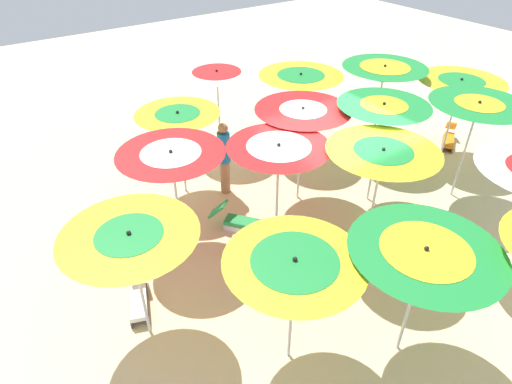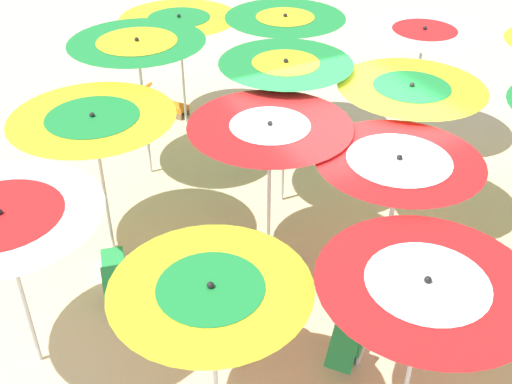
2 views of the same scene
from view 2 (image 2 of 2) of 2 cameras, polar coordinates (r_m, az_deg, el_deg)
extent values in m
cube|color=beige|center=(9.86, 7.02, -4.71)|extent=(37.83, 37.83, 0.04)
cylinder|color=silver|center=(6.86, 13.68, -15.36)|extent=(0.05, 0.05, 2.05)
cone|color=red|center=(6.13, 14.98, -9.09)|extent=(2.07, 2.07, 0.35)
cone|color=white|center=(6.07, 15.10, -8.52)|extent=(1.15, 1.15, 0.19)
sphere|color=black|center=(5.99, 15.27, -7.66)|extent=(0.07, 0.07, 0.07)
cylinder|color=silver|center=(8.27, 11.74, -4.40)|extent=(0.05, 0.05, 2.15)
cone|color=red|center=(7.65, 12.66, 1.90)|extent=(2.00, 2.00, 0.30)
cone|color=white|center=(7.62, 12.72, 2.31)|extent=(1.24, 1.24, 0.19)
sphere|color=black|center=(7.56, 12.83, 3.06)|extent=(0.07, 0.07, 0.07)
cylinder|color=silver|center=(9.83, 12.88, 2.48)|extent=(0.05, 0.05, 2.20)
cone|color=yellow|center=(9.31, 13.74, 8.24)|extent=(2.10, 2.10, 0.35)
cone|color=#1E8C38|center=(9.28, 13.82, 8.74)|extent=(1.09, 1.09, 0.18)
sphere|color=black|center=(9.23, 13.92, 9.39)|extent=(0.07, 0.07, 0.07)
cylinder|color=silver|center=(12.25, 14.15, 8.59)|extent=(0.05, 0.05, 2.08)
cone|color=white|center=(11.85, 14.86, 13.11)|extent=(2.19, 2.19, 0.39)
cone|color=red|center=(11.82, 14.93, 13.55)|extent=(1.14, 1.14, 0.20)
sphere|color=black|center=(11.78, 15.02, 14.12)|extent=(0.07, 0.07, 0.07)
cylinder|color=silver|center=(6.75, -3.72, -15.67)|extent=(0.05, 0.05, 1.96)
cone|color=yellow|center=(6.04, -4.07, -9.66)|extent=(1.94, 1.94, 0.30)
cone|color=#1E8C38|center=(5.98, -4.10, -9.13)|extent=(1.03, 1.03, 0.16)
sphere|color=black|center=(5.91, -4.14, -8.40)|extent=(0.07, 0.07, 0.07)
cylinder|color=silver|center=(8.72, 1.17, -1.40)|extent=(0.05, 0.05, 2.12)
cone|color=red|center=(8.15, 1.25, 4.66)|extent=(2.13, 2.13, 0.45)
cone|color=white|center=(8.09, 1.26, 5.39)|extent=(1.04, 1.04, 0.22)
sphere|color=black|center=(8.02, 1.27, 6.22)|extent=(0.07, 0.07, 0.07)
cylinder|color=silver|center=(10.12, 2.50, 4.57)|extent=(0.05, 0.05, 2.26)
cone|color=#1E8C38|center=(9.61, 2.67, 10.44)|extent=(2.01, 2.01, 0.42)
cone|color=yellow|center=(9.57, 2.69, 11.04)|extent=(1.01, 1.01, 0.21)
sphere|color=black|center=(9.52, 2.71, 11.76)|extent=(0.07, 0.07, 0.07)
cylinder|color=silver|center=(12.03, 2.49, 9.62)|extent=(0.05, 0.05, 2.26)
cone|color=#1E8C38|center=(11.60, 2.63, 14.70)|extent=(2.14, 2.14, 0.35)
cone|color=yellow|center=(11.57, 2.64, 15.14)|extent=(1.04, 1.04, 0.17)
sphere|color=black|center=(11.53, 2.66, 15.65)|extent=(0.07, 0.07, 0.07)
cylinder|color=silver|center=(7.84, -20.26, -8.96)|extent=(0.05, 0.05, 2.09)
cone|color=white|center=(7.21, -21.88, -2.86)|extent=(2.18, 2.18, 0.31)
cone|color=red|center=(7.17, -21.99, -2.44)|extent=(1.33, 1.33, 0.19)
cylinder|color=silver|center=(9.36, -13.50, -0.07)|extent=(0.05, 0.05, 2.02)
cone|color=yellow|center=(8.85, -14.37, 5.33)|extent=(2.24, 2.24, 0.44)
cone|color=#1E8C38|center=(8.80, -14.46, 5.91)|extent=(1.26, 1.26, 0.25)
sphere|color=black|center=(8.73, -14.60, 6.76)|extent=(0.07, 0.07, 0.07)
cylinder|color=silver|center=(11.05, -9.99, 6.76)|extent=(0.05, 0.05, 2.26)
cone|color=#1E8C38|center=(10.59, -10.60, 12.17)|extent=(2.22, 2.22, 0.42)
cone|color=yellow|center=(10.55, -10.65, 12.64)|extent=(1.30, 1.30, 0.25)
sphere|color=black|center=(10.50, -10.74, 13.39)|extent=(0.07, 0.07, 0.07)
cylinder|color=silver|center=(12.77, -6.61, 10.37)|extent=(0.05, 0.05, 2.03)
cone|color=yellow|center=(12.39, -6.93, 14.65)|extent=(2.24, 2.24, 0.33)
cone|color=#1E8C38|center=(12.36, -6.95, 15.02)|extent=(1.18, 1.18, 0.17)
sphere|color=black|center=(12.33, -6.99, 15.51)|extent=(0.07, 0.07, 0.07)
cube|color=silver|center=(8.44, 7.88, -12.14)|extent=(0.60, 0.75, 0.14)
cube|color=silver|center=(8.40, 10.04, -12.72)|extent=(0.60, 0.75, 0.14)
cube|color=green|center=(8.34, 9.03, -11.87)|extent=(0.83, 0.93, 0.10)
cube|color=green|center=(7.73, 7.83, -13.86)|extent=(0.50, 0.51, 0.41)
cube|color=olive|center=(13.67, -7.66, 7.60)|extent=(0.78, 0.53, 0.14)
cube|color=olive|center=(13.47, -8.35, 7.11)|extent=(0.78, 0.53, 0.14)
cube|color=orange|center=(13.52, -8.05, 7.81)|extent=(0.92, 0.73, 0.10)
cube|color=orange|center=(13.77, -10.13, 9.03)|extent=(0.41, 0.40, 0.33)
cube|color=silver|center=(9.35, -13.62, -7.40)|extent=(0.81, 0.23, 0.14)
cube|color=silver|center=(9.35, -11.64, -7.13)|extent=(0.81, 0.23, 0.14)
cube|color=green|center=(9.27, -12.72, -6.71)|extent=(0.88, 0.51, 0.10)
cube|color=green|center=(8.69, -12.63, -8.07)|extent=(0.44, 0.40, 0.38)
cylinder|color=#A3704C|center=(7.82, -2.03, -12.64)|extent=(0.24, 0.24, 0.88)
cylinder|color=#1972BF|center=(7.24, -2.17, -8.20)|extent=(0.30, 0.30, 0.77)
sphere|color=#A3704C|center=(6.91, -2.26, -5.13)|extent=(0.24, 0.24, 0.24)
sphere|color=#337FE5|center=(13.99, 13.66, 7.89)|extent=(0.28, 0.28, 0.28)
camera|label=1|loc=(10.19, 65.27, 17.08)|focal=30.80mm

